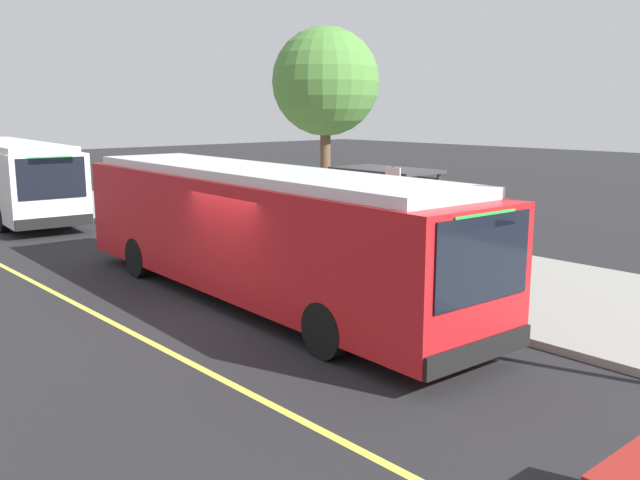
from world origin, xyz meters
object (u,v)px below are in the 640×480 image
(route_sign_post, at_px, (392,210))
(pedestrian_commuter, at_px, (328,233))
(transit_bus_main, at_px, (257,229))
(waiting_bench, at_px, (394,240))
(transit_bus_second, at_px, (11,176))

(route_sign_post, height_order, pedestrian_commuter, route_sign_post)
(transit_bus_main, relative_size, waiting_bench, 7.81)
(transit_bus_second, distance_m, pedestrian_commuter, 15.93)
(waiting_bench, relative_size, route_sign_post, 0.57)
(transit_bus_main, distance_m, pedestrian_commuter, 2.81)
(transit_bus_second, height_order, route_sign_post, same)
(transit_bus_main, bearing_deg, route_sign_post, 56.94)
(transit_bus_main, bearing_deg, waiting_bench, 95.90)
(transit_bus_second, height_order, waiting_bench, transit_bus_second)
(route_sign_post, bearing_deg, transit_bus_main, -123.06)
(transit_bus_second, distance_m, waiting_bench, 16.61)
(transit_bus_second, xyz_separation_m, route_sign_post, (18.00, 2.52, 0.34))
(transit_bus_main, xyz_separation_m, pedestrian_commuter, (-0.62, 2.70, -0.50))
(transit_bus_main, xyz_separation_m, route_sign_post, (1.67, 2.57, 0.34))
(pedestrian_commuter, bearing_deg, transit_bus_main, -76.98)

